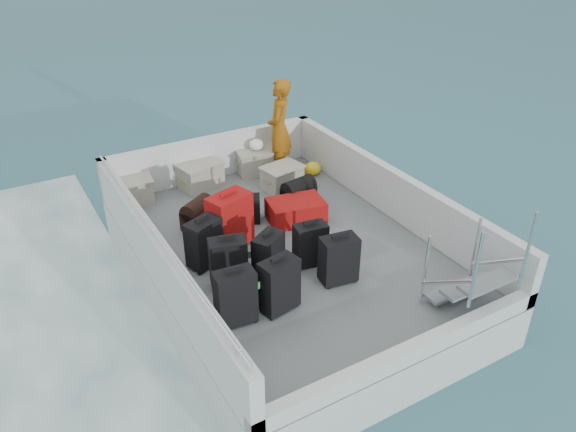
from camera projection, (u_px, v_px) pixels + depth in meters
name	position (u px, v px, depth m)	size (l,w,h in m)	color
ground	(287.00, 283.00, 7.76)	(160.00, 160.00, 0.00)	#174450
ferry_hull	(287.00, 265.00, 7.61)	(3.60, 5.00, 0.60)	silver
deck	(287.00, 246.00, 7.45)	(3.30, 4.70, 0.02)	slate
deck_fittings	(323.00, 226.00, 7.17)	(3.60, 5.00, 0.90)	silver
suitcase_0	(236.00, 298.00, 5.97)	(0.43, 0.24, 0.66)	black
suitcase_1	(228.00, 264.00, 6.54)	(0.43, 0.24, 0.64)	black
suitcase_2	(204.00, 243.00, 6.92)	(0.44, 0.26, 0.63)	black
suitcase_3	(279.00, 286.00, 6.16)	(0.43, 0.25, 0.65)	black
suitcase_4	(268.00, 257.00, 6.70)	(0.40, 0.24, 0.59)	black
suitcase_5	(230.00, 221.00, 7.26)	(0.55, 0.33, 0.76)	#A10C10
suitcase_6	(339.00, 260.00, 6.63)	(0.44, 0.26, 0.61)	black
suitcase_7	(310.00, 245.00, 6.95)	(0.40, 0.23, 0.57)	black
suitcase_8	(296.00, 210.00, 7.96)	(0.51, 0.78, 0.31)	#A10C10
duffel_0	(198.00, 216.00, 7.81)	(0.46, 0.30, 0.32)	black
duffel_1	(245.00, 210.00, 7.96)	(0.44, 0.30, 0.32)	black
duffel_2	(299.00, 194.00, 8.37)	(0.49, 0.30, 0.32)	black
crate_0	(131.00, 192.00, 8.38)	(0.61, 0.42, 0.37)	#ACA996
crate_1	(201.00, 176.00, 8.85)	(0.63, 0.43, 0.38)	#ACA996
crate_2	(257.00, 162.00, 9.30)	(0.63, 0.43, 0.38)	#ACA996
crate_3	(282.00, 178.00, 8.81)	(0.58, 0.40, 0.35)	#ACA996
yellow_bag	(313.00, 168.00, 9.27)	(0.28, 0.26, 0.22)	yellow
white_bag	(256.00, 146.00, 9.16)	(0.24, 0.24, 0.18)	white
passenger	(279.00, 128.00, 8.97)	(0.59, 0.38, 1.59)	#CA7013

